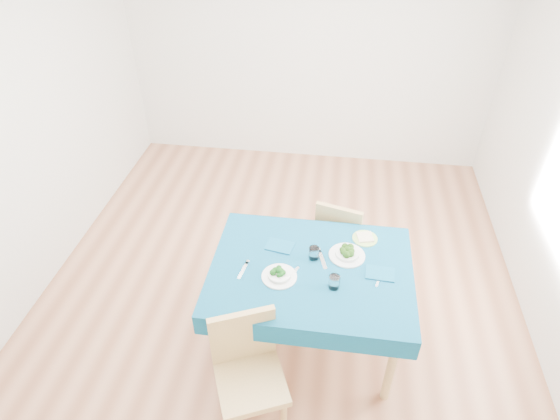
# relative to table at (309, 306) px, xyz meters

# --- Properties ---
(room_shell) EXTENTS (4.02, 4.52, 2.73)m
(room_shell) POSITION_rel_table_xyz_m (-0.28, 0.49, 0.97)
(room_shell) COLOR #965C3E
(room_shell) RESTS_ON ground
(table) EXTENTS (1.36, 1.03, 0.76)m
(table) POSITION_rel_table_xyz_m (0.00, 0.00, 0.00)
(table) COLOR navy
(table) RESTS_ON ground
(chair_near) EXTENTS (0.55, 0.57, 1.02)m
(chair_near) POSITION_rel_table_xyz_m (-0.30, -0.69, 0.13)
(chair_near) COLOR tan
(chair_near) RESTS_ON ground
(chair_far) EXTENTS (0.46, 0.49, 0.92)m
(chair_far) POSITION_rel_table_xyz_m (0.20, 0.74, 0.08)
(chair_far) COLOR tan
(chair_far) RESTS_ON ground
(bowl_near) EXTENTS (0.24, 0.24, 0.07)m
(bowl_near) POSITION_rel_table_xyz_m (-0.20, -0.11, 0.41)
(bowl_near) COLOR white
(bowl_near) RESTS_ON table
(bowl_far) EXTENTS (0.25, 0.25, 0.08)m
(bowl_far) POSITION_rel_table_xyz_m (0.23, 0.16, 0.42)
(bowl_far) COLOR white
(bowl_far) RESTS_ON table
(fork_near) EXTENTS (0.05, 0.17, 0.00)m
(fork_near) POSITION_rel_table_xyz_m (-0.45, -0.08, 0.38)
(fork_near) COLOR silver
(fork_near) RESTS_ON table
(knife_near) EXTENTS (0.10, 0.22, 0.00)m
(knife_near) POSITION_rel_table_xyz_m (-0.13, -0.11, 0.38)
(knife_near) COLOR silver
(knife_near) RESTS_ON table
(fork_far) EXTENTS (0.08, 0.19, 0.00)m
(fork_far) POSITION_rel_table_xyz_m (0.07, 0.10, 0.38)
(fork_far) COLOR silver
(fork_far) RESTS_ON table
(knife_far) EXTENTS (0.07, 0.19, 0.00)m
(knife_far) POSITION_rel_table_xyz_m (0.46, -0.01, 0.38)
(knife_far) COLOR silver
(knife_far) RESTS_ON table
(napkin_near) EXTENTS (0.21, 0.16, 0.01)m
(napkin_near) POSITION_rel_table_xyz_m (-0.24, 0.18, 0.38)
(napkin_near) COLOR #0D5072
(napkin_near) RESTS_ON table
(napkin_far) EXTENTS (0.20, 0.14, 0.01)m
(napkin_far) POSITION_rel_table_xyz_m (0.46, 0.01, 0.38)
(napkin_far) COLOR #0D5072
(napkin_far) RESTS_ON table
(tumbler_center) EXTENTS (0.07, 0.07, 0.09)m
(tumbler_center) POSITION_rel_table_xyz_m (0.01, 0.10, 0.42)
(tumbler_center) COLOR white
(tumbler_center) RESTS_ON table
(tumbler_side) EXTENTS (0.07, 0.07, 0.09)m
(tumbler_side) POSITION_rel_table_xyz_m (0.16, -0.15, 0.43)
(tumbler_side) COLOR white
(tumbler_side) RESTS_ON table
(side_plate) EXTENTS (0.18, 0.18, 0.01)m
(side_plate) POSITION_rel_table_xyz_m (0.36, 0.35, 0.38)
(side_plate) COLOR #A9D769
(side_plate) RESTS_ON table
(bread_slice) EXTENTS (0.13, 0.13, 0.02)m
(bread_slice) POSITION_rel_table_xyz_m (0.36, 0.35, 0.40)
(bread_slice) COLOR beige
(bread_slice) RESTS_ON side_plate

